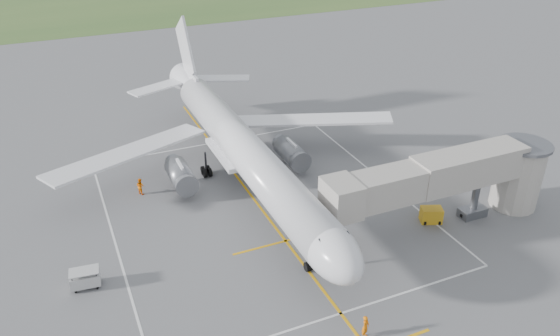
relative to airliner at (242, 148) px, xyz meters
name	(u,v)px	position (x,y,z in m)	size (l,w,h in m)	color
ground	(246,189)	(0.00, -0.75, -4.39)	(700.00, 700.00, 0.00)	#5D5D5F
apron_markings	(268,217)	(0.00, -6.57, -4.38)	(28.20, 60.00, 0.01)	orange
airliner	(242,148)	(0.00, 0.00, 0.00)	(38.93, 46.75, 13.52)	silver
jet_bridge	(460,178)	(15.72, -14.25, 0.35)	(23.40, 5.00, 7.20)	#9E968E
gpu_unit	(431,215)	(13.79, -13.42, -3.67)	(2.27, 1.93, 1.46)	#C08D18
baggage_cart	(85,279)	(-16.99, -9.95, -3.59)	(2.39, 1.59, 1.57)	#B0B0B0
ramp_worker_nose	(365,327)	(0.41, -23.44, -3.47)	(0.67, 0.44, 1.85)	#DB6606
ramp_worker_wing	(140,186)	(-10.19, 2.75, -3.52)	(0.85, 0.66, 1.74)	orange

